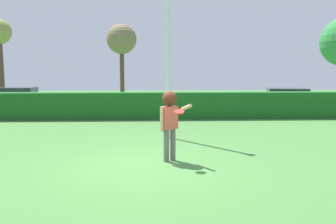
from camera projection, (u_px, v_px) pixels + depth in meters
ground_plane at (148, 165)px, 8.62m from camera, size 60.00×60.00×0.00m
person at (170, 115)px, 8.85m from camera, size 0.79×0.60×1.81m
frisbee at (179, 112)px, 8.33m from camera, size 0.25×0.25×0.08m
lamppost at (168, 34)px, 11.64m from camera, size 0.24×0.24×6.40m
hedge_row at (150, 105)px, 16.62m from camera, size 29.03×0.90×1.25m
parked_car_white at (16, 97)px, 21.20m from camera, size 4.26×1.92×1.25m
parked_car_green at (287, 98)px, 20.31m from camera, size 4.46×2.54×1.25m
bare_elm_tree at (122, 40)px, 25.74m from camera, size 2.21×2.21×5.65m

